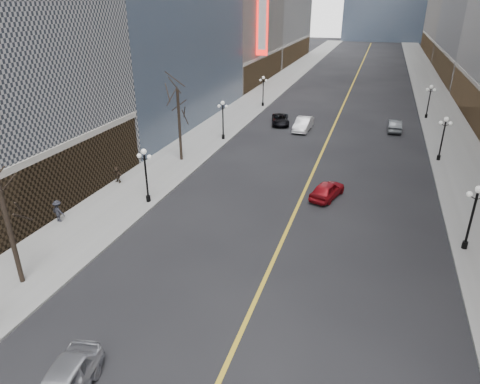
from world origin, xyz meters
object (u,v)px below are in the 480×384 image
Objects in this scene: streetlamp_east_1 at (473,211)px; streetlamp_east_2 at (443,134)px; car_sb_far at (395,125)px; streetlamp_west_2 at (223,116)px; streetlamp_west_1 at (146,170)px; car_nb_far at (280,120)px; car_sb_mid at (327,190)px; streetlamp_east_3 at (429,98)px; car_nb_mid at (303,124)px; streetlamp_west_3 at (263,88)px.

streetlamp_east_1 is 1.00× the size of streetlamp_east_2.
streetlamp_east_1 is at bearing 97.82° from car_sb_far.
streetlamp_west_2 is at bearing 27.00° from car_sb_far.
streetlamp_east_2 is 1.00× the size of streetlamp_west_1.
car_nb_far is (4.89, 26.85, -2.24)m from streetlamp_west_1.
streetlamp_west_1 is 15.02m from car_sb_mid.
streetlamp_east_3 reaches higher than car_sb_far.
car_sb_far is at bearing 55.57° from streetlamp_west_1.
streetlamp_west_1 is 1.06× the size of car_sb_mid.
car_sb_far is (11.06, 3.22, -0.08)m from car_nb_mid.
streetlamp_west_1 is 34.25m from car_sb_far.
streetlamp_west_2 is (-23.60, 18.00, 0.00)m from streetlamp_east_1.
streetlamp_west_2 is 1.01× the size of car_sb_far.
car_nb_far is 1.12× the size of car_sb_mid.
streetlamp_east_3 is at bearing 0.00° from streetlamp_west_3.
streetlamp_east_1 is 18.00m from streetlamp_east_2.
streetlamp_west_2 is at bearing 180.00° from streetlamp_east_2.
streetlamp_east_3 is at bearing 90.00° from streetlamp_east_2.
car_nb_mid is 1.05× the size of car_nb_far.
streetlamp_east_1 is at bearing -56.75° from streetlamp_west_3.
streetlamp_east_1 is 0.90× the size of car_nb_mid.
streetlamp_east_3 is 32.10m from car_sb_mid.
car_sb_far reaches higher than car_sb_mid.
streetlamp_east_1 is 1.06× the size of car_sb_mid.
streetlamp_west_3 is at bearing 90.00° from streetlamp_west_2.
streetlamp_east_1 is 36.00m from streetlamp_east_3.
streetlamp_east_2 is 20.82m from car_nb_far.
streetlamp_east_3 is 20.95m from car_nb_far.
streetlamp_west_1 reaches higher than car_sb_far.
car_nb_far is at bearing 153.33° from car_nb_mid.
car_sb_mid is at bearing -82.02° from car_nb_far.
streetlamp_west_2 is 11.01m from car_nb_mid.
streetlamp_west_2 is 1.06× the size of car_sb_mid.
car_nb_mid is (-15.34, -11.03, -2.08)m from streetlamp_east_3.
streetlamp_east_1 is 1.01× the size of car_sb_far.
car_nb_mid is at bearing 155.56° from streetlamp_east_2.
car_nb_mid is (8.26, 24.97, -2.08)m from streetlamp_west_1.
streetlamp_east_3 is 1.00× the size of streetlamp_west_2.
streetlamp_west_1 is at bearing -142.67° from streetlamp_east_2.
car_nb_mid is 20.24m from car_sb_mid.
car_sb_mid is (8.91, -21.35, 0.06)m from car_nb_far.
streetlamp_east_2 is 23.60m from streetlamp_west_2.
car_nb_mid is 11.52m from car_sb_far.
streetlamp_east_3 is 9.16m from car_sb_far.
streetlamp_west_1 reaches higher than car_nb_far.
streetlamp_east_1 reaches higher than car_nb_far.
car_sb_far is (14.44, 1.34, 0.08)m from car_nb_far.
streetlamp_east_2 is at bearing -22.00° from car_nb_mid.
car_sb_mid is at bearing 75.51° from car_sb_far.
streetlamp_east_3 and streetlamp_west_2 have the same top height.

